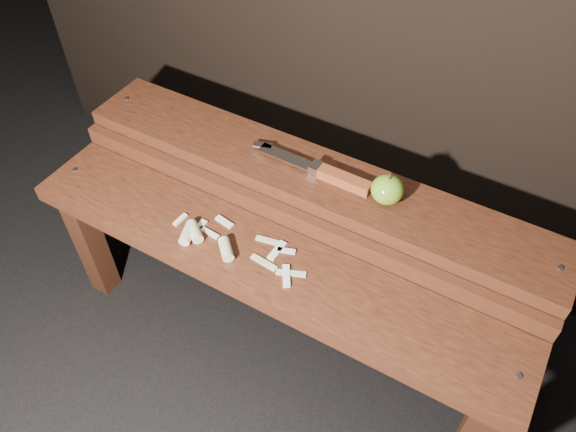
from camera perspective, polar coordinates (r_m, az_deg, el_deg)
The scene contains 6 objects.
ground at distance 1.61m, azimuth -1.10°, elevation -12.26°, with size 60.00×60.00×0.00m, color black.
bench_front_tier at distance 1.28m, azimuth -2.73°, elevation -6.37°, with size 1.20×0.20×0.42m.
bench_rear_tier at distance 1.36m, azimuth 2.23°, elevation 1.82°, with size 1.20×0.21×0.50m.
apple at distance 1.23m, azimuth 10.06°, elevation 2.66°, with size 0.07×0.07×0.08m.
knife at distance 1.28m, azimuth 4.17°, elevation 4.28°, with size 0.31×0.04×0.03m.
apple_scraps at distance 1.26m, azimuth -7.42°, elevation -2.45°, with size 0.34×0.12×0.03m.
Camera 1 is at (0.43, -0.68, 1.39)m, focal length 35.00 mm.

